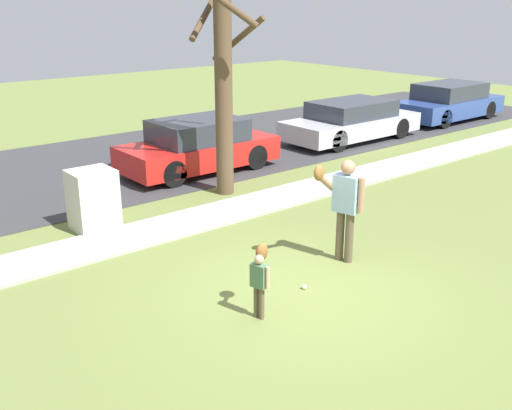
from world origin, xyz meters
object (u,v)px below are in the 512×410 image
baseball (304,287)px  parked_wagon_blue (449,102)px  utility_cabinet (93,200)px  parked_hatchback_red (198,146)px  person_child (260,272)px  parked_sedan_silver (351,121)px  street_tree_near (224,70)px  person_adult (344,201)px

baseball → parked_wagon_blue: (13.33, 6.44, 0.62)m
utility_cabinet → parked_hatchback_red: 4.35m
utility_cabinet → parked_hatchback_red: parked_hatchback_red is taller
person_child → parked_sedan_silver: (9.13, 6.59, -0.03)m
person_child → parked_hatchback_red: size_ratio=0.25×
street_tree_near → parked_wagon_blue: bearing=9.1°
person_adult → baseball: bearing=2.6°
street_tree_near → person_child: bearing=-121.6°
person_adult → parked_sedan_silver: (6.91, 6.07, -0.45)m
street_tree_near → parked_wagon_blue: street_tree_near is taller
parked_hatchback_red → parked_wagon_blue: (10.87, -0.04, 0.00)m
parked_sedan_silver → parked_wagon_blue: bearing=-179.8°
baseball → parked_sedan_silver: parked_sedan_silver is taller
parked_hatchback_red → parked_sedan_silver: parked_hatchback_red is taller
baseball → parked_wagon_blue: parked_wagon_blue is taller
person_child → street_tree_near: (2.94, 4.78, 2.10)m
baseball → utility_cabinet: utility_cabinet is taller
person_adult → parked_wagon_blue: size_ratio=0.39×
person_adult → utility_cabinet: size_ratio=1.50×
person_child → parked_hatchback_red: bearing=48.4°
person_adult → parked_wagon_blue: (12.13, 6.09, -0.41)m
parked_hatchback_red → utility_cabinet: bearing=28.7°
parked_sedan_silver → person_adult: bearing=41.3°
person_child → utility_cabinet: utility_cabinet is taller
street_tree_near → parked_sedan_silver: size_ratio=1.12×
street_tree_near → parked_sedan_silver: 6.79m
person_child → person_adult: bearing=-0.6°
person_child → parked_wagon_blue: size_ratio=0.22×
utility_cabinet → street_tree_near: bearing=3.8°
person_adult → parked_sedan_silver: size_ratio=0.38×
parked_hatchback_red → parked_wagon_blue: bearing=179.8°
person_adult → parked_sedan_silver: person_adult is taller
baseball → street_tree_near: bearing=67.3°
baseball → parked_hatchback_red: size_ratio=0.02×
baseball → utility_cabinet: 4.63m
person_child → street_tree_near: size_ratio=0.19×
person_adult → parked_hatchback_red: bearing=-115.6°
person_adult → parked_sedan_silver: 9.21m
person_adult → utility_cabinet: 4.80m
parked_wagon_blue → street_tree_near: bearing=9.1°
parked_hatchback_red → parked_sedan_silver: size_ratio=0.87×
parked_hatchback_red → parked_sedan_silver: 5.65m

